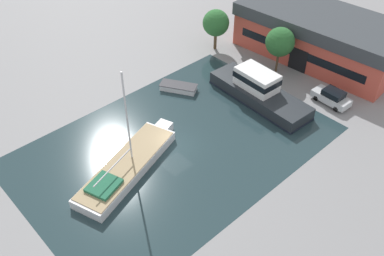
{
  "coord_description": "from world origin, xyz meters",
  "views": [
    {
      "loc": [
        23.78,
        -19.89,
        28.29
      ],
      "look_at": [
        0.0,
        2.23,
        1.0
      ],
      "focal_mm": 40.0,
      "sensor_mm": 36.0,
      "label": 1
    }
  ],
  "objects_px": {
    "small_dinghy": "(179,87)",
    "parked_car": "(332,97)",
    "quay_tree_by_water": "(216,23)",
    "motor_cruiser": "(259,90)",
    "quay_tree_near_building": "(280,42)",
    "warehouse_building": "(320,35)",
    "sailboat_moored": "(127,166)"
  },
  "relations": [
    {
      "from": "quay_tree_by_water",
      "to": "sailboat_moored",
      "type": "distance_m",
      "value": 24.3
    },
    {
      "from": "sailboat_moored",
      "to": "small_dinghy",
      "type": "bearing_deg",
      "value": 99.96
    },
    {
      "from": "warehouse_building",
      "to": "sailboat_moored",
      "type": "xyz_separation_m",
      "value": [
        0.13,
        -30.02,
        -2.33
      ]
    },
    {
      "from": "quay_tree_near_building",
      "to": "small_dinghy",
      "type": "bearing_deg",
      "value": -114.19
    },
    {
      "from": "parked_car",
      "to": "motor_cruiser",
      "type": "distance_m",
      "value": 8.02
    },
    {
      "from": "warehouse_building",
      "to": "sailboat_moored",
      "type": "relative_size",
      "value": 1.61
    },
    {
      "from": "motor_cruiser",
      "to": "quay_tree_by_water",
      "type": "bearing_deg",
      "value": 70.75
    },
    {
      "from": "warehouse_building",
      "to": "sailboat_moored",
      "type": "height_order",
      "value": "sailboat_moored"
    },
    {
      "from": "parked_car",
      "to": "warehouse_building",
      "type": "bearing_deg",
      "value": 45.5
    },
    {
      "from": "parked_car",
      "to": "quay_tree_near_building",
      "type": "bearing_deg",
      "value": 87.09
    },
    {
      "from": "quay_tree_near_building",
      "to": "small_dinghy",
      "type": "xyz_separation_m",
      "value": [
        -5.11,
        -11.37,
        -3.61
      ]
    },
    {
      "from": "motor_cruiser",
      "to": "small_dinghy",
      "type": "distance_m",
      "value": 9.11
    },
    {
      "from": "quay_tree_near_building",
      "to": "motor_cruiser",
      "type": "height_order",
      "value": "quay_tree_near_building"
    },
    {
      "from": "quay_tree_by_water",
      "to": "motor_cruiser",
      "type": "bearing_deg",
      "value": -22.27
    },
    {
      "from": "warehouse_building",
      "to": "quay_tree_by_water",
      "type": "relative_size",
      "value": 3.94
    },
    {
      "from": "quay_tree_near_building",
      "to": "parked_car",
      "type": "bearing_deg",
      "value": -5.17
    },
    {
      "from": "quay_tree_near_building",
      "to": "warehouse_building",
      "type": "bearing_deg",
      "value": 79.85
    },
    {
      "from": "warehouse_building",
      "to": "motor_cruiser",
      "type": "bearing_deg",
      "value": -89.29
    },
    {
      "from": "parked_car",
      "to": "motor_cruiser",
      "type": "bearing_deg",
      "value": 134.63
    },
    {
      "from": "sailboat_moored",
      "to": "motor_cruiser",
      "type": "xyz_separation_m",
      "value": [
        0.96,
        17.17,
        0.68
      ]
    },
    {
      "from": "quay_tree_near_building",
      "to": "small_dinghy",
      "type": "relative_size",
      "value": 1.28
    },
    {
      "from": "quay_tree_near_building",
      "to": "parked_car",
      "type": "distance_m",
      "value": 8.82
    },
    {
      "from": "warehouse_building",
      "to": "small_dinghy",
      "type": "distance_m",
      "value": 19.32
    },
    {
      "from": "sailboat_moored",
      "to": "motor_cruiser",
      "type": "bearing_deg",
      "value": 68.4
    },
    {
      "from": "parked_car",
      "to": "sailboat_moored",
      "type": "bearing_deg",
      "value": 165.31
    },
    {
      "from": "sailboat_moored",
      "to": "small_dinghy",
      "type": "xyz_separation_m",
      "value": [
        -6.44,
        11.94,
        -0.19
      ]
    },
    {
      "from": "quay_tree_by_water",
      "to": "parked_car",
      "type": "relative_size",
      "value": 1.25
    },
    {
      "from": "quay_tree_near_building",
      "to": "motor_cruiser",
      "type": "relative_size",
      "value": 0.46
    },
    {
      "from": "small_dinghy",
      "to": "quay_tree_by_water",
      "type": "bearing_deg",
      "value": 170.9
    },
    {
      "from": "quay_tree_by_water",
      "to": "sailboat_moored",
      "type": "xyz_separation_m",
      "value": [
        10.31,
        -21.79,
        -3.09
      ]
    },
    {
      "from": "sailboat_moored",
      "to": "quay_tree_by_water",
      "type": "bearing_deg",
      "value": 96.93
    },
    {
      "from": "small_dinghy",
      "to": "parked_car",
      "type": "bearing_deg",
      "value": 98.07
    }
  ]
}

